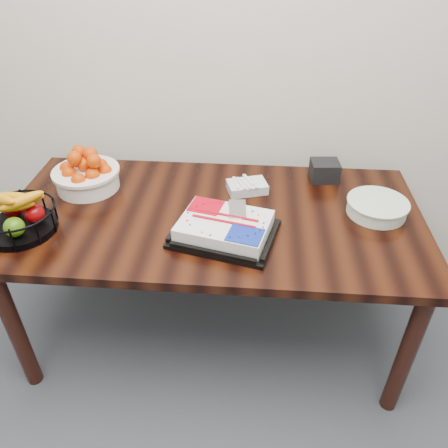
# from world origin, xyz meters

# --- Properties ---
(table) EXTENTS (1.80, 0.90, 0.75)m
(table) POSITION_xyz_m (0.00, 2.00, 0.66)
(table) COLOR black
(table) RESTS_ON ground
(cake_tray) EXTENTS (0.46, 0.40, 0.08)m
(cake_tray) POSITION_xyz_m (0.07, 1.84, 0.79)
(cake_tray) COLOR black
(cake_tray) RESTS_ON table
(tangerine_bowl) EXTENTS (0.31, 0.31, 0.19)m
(tangerine_bowl) POSITION_xyz_m (-0.60, 2.16, 0.83)
(tangerine_bowl) COLOR white
(tangerine_bowl) RESTS_ON table
(fruit_basket) EXTENTS (0.31, 0.31, 0.16)m
(fruit_basket) POSITION_xyz_m (-0.76, 1.81, 0.82)
(fruit_basket) COLOR black
(fruit_basket) RESTS_ON table
(plate_stack) EXTENTS (0.26, 0.26, 0.06)m
(plate_stack) POSITION_xyz_m (0.70, 2.05, 0.78)
(plate_stack) COLOR white
(plate_stack) RESTS_ON table
(fork_bag) EXTENTS (0.20, 0.16, 0.05)m
(fork_bag) POSITION_xyz_m (0.14, 2.19, 0.78)
(fork_bag) COLOR silver
(fork_bag) RESTS_ON table
(napkin_box) EXTENTS (0.14, 0.12, 0.09)m
(napkin_box) POSITION_xyz_m (0.51, 2.33, 0.80)
(napkin_box) COLOR black
(napkin_box) RESTS_ON table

